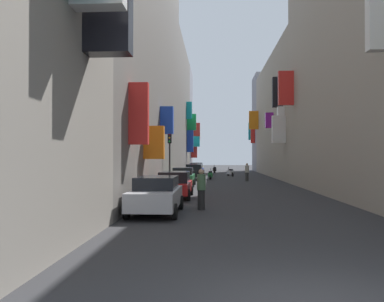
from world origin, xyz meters
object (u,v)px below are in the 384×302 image
Objects in this scene: parked_car_yellow at (197,167)px; scooter_green at (211,175)px; scooter_white at (230,172)px; pedestrian_near_left at (201,189)px; parked_car_silver at (156,194)px; pedestrian_near_right at (247,172)px; parked_car_green at (183,176)px; scooter_black at (214,170)px; traffic_light_near_corner at (170,151)px; parked_car_red at (174,184)px; parked_car_black at (194,172)px; parked_car_blue at (196,169)px.

parked_car_yellow is 2.36× the size of scooter_green.
pedestrian_near_left is at bearing -95.04° from scooter_white.
scooter_green is at bearing 85.10° from parked_car_silver.
scooter_green is 1.02× the size of pedestrian_near_left.
parked_car_silver is 2.26× the size of scooter_white.
parked_car_silver is at bearing -89.98° from parked_car_yellow.
pedestrian_near_left is 20.16m from pedestrian_near_right.
scooter_black is (2.57, 24.76, -0.29)m from parked_car_green.
parked_car_yellow is at bearing 88.57° from traffic_light_near_corner.
scooter_black is at bearing 88.93° from pedestrian_near_left.
pedestrian_near_left is (1.79, 1.31, 0.10)m from parked_car_silver.
scooter_green is 4.40m from pedestrian_near_right.
scooter_white is 19.66m from traffic_light_near_corner.
parked_car_black reaches higher than parked_car_red.
parked_car_yellow is 28.34m from traffic_light_near_corner.
scooter_green is at bearing 6.95° from parked_car_black.
pedestrian_near_right is at bearing -82.68° from scooter_white.
parked_car_yellow is (-0.13, 33.28, -0.00)m from parked_car_red.
parked_car_green is at bearing -92.88° from parked_car_black.
parked_car_black is at bearing 89.10° from parked_car_silver.
pedestrian_near_right is at bearing -38.33° from scooter_green.
parked_car_yellow is at bearing 89.88° from parked_car_green.
traffic_light_near_corner is at bearing -96.47° from scooter_black.
pedestrian_near_right reaches higher than parked_car_yellow.
traffic_light_near_corner is (-0.84, 5.01, 1.97)m from parked_car_red.
parked_car_yellow is 2.24× the size of scooter_white.
scooter_green is (1.83, -8.84, -0.31)m from parked_car_blue.
parked_car_yellow is at bearing 92.69° from pedestrian_near_left.
parked_car_red is 17.38m from parked_car_black.
parked_car_yellow is 2.12× the size of scooter_black.
parked_car_black reaches higher than parked_car_green.
parked_car_black is 15.90m from parked_car_yellow.
traffic_light_near_corner is (-2.51, 9.97, 1.85)m from pedestrian_near_left.
parked_car_blue reaches higher than parked_car_yellow.
parked_car_yellow is at bearing 97.46° from scooter_green.
parked_car_blue is at bearing 114.49° from pedestrian_near_right.
scooter_white and scooter_green have the same top height.
pedestrian_near_right reaches higher than parked_car_black.
parked_car_green is 1.01× the size of traffic_light_near_corner.
pedestrian_near_left is at bearing -82.29° from parked_car_green.
pedestrian_near_right reaches higher than parked_car_silver.
parked_car_red is 1.12× the size of traffic_light_near_corner.
parked_car_silver reaches higher than scooter_black.
scooter_white is 1.07× the size of pedestrian_near_left.
scooter_black is at bearing 4.57° from parked_car_yellow.
pedestrian_near_right is (2.98, -18.61, 0.38)m from scooter_black.
scooter_black is at bearing 72.00° from parked_car_blue.
parked_car_silver is 39.83m from scooter_black.
parked_car_yellow is 2.40× the size of pedestrian_near_left.
parked_car_yellow is at bearing 91.38° from parked_car_black.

